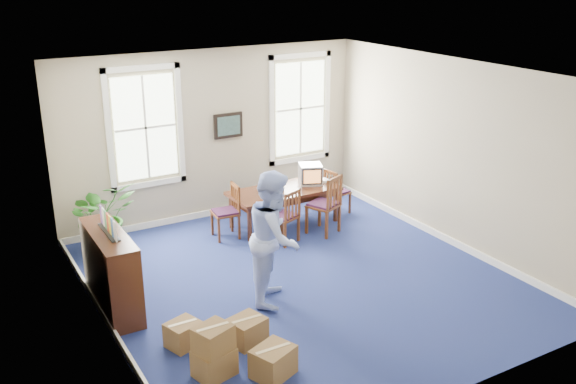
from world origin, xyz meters
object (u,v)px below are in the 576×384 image
potted_plant (102,216)px  man (275,237)px  chair_near_left (283,216)px  conference_table (284,207)px  credenza (111,269)px  crt_tv (310,174)px  cardboard_boxes (224,342)px

potted_plant → man: bearing=-60.0°
chair_near_left → conference_table: bearing=-142.8°
credenza → potted_plant: potted_plant is taller
man → chair_near_left: bearing=3.0°
conference_table → crt_tv: (0.60, 0.05, 0.54)m
conference_table → credenza: bearing=-158.5°
man → crt_tv: bearing=-5.0°
chair_near_left → man: size_ratio=0.51×
credenza → cardboard_boxes: 2.24m
crt_tv → credenza: 4.53m
conference_table → crt_tv: bearing=3.5°
crt_tv → potted_plant: (-3.82, 0.50, -0.27)m
chair_near_left → potted_plant: bearing=-45.8°
conference_table → cardboard_boxes: size_ratio=1.68×
conference_table → potted_plant: bearing=169.4°
conference_table → crt_tv: size_ratio=4.51×
crt_tv → cardboard_boxes: 5.07m
crt_tv → man: 3.24m
credenza → conference_table: bearing=22.7°
potted_plant → conference_table: bearing=-9.6°
potted_plant → credenza: bearing=-101.6°
man → cardboard_boxes: 1.92m
cardboard_boxes → potted_plant: bearing=94.7°
credenza → man: bearing=-22.5°
chair_near_left → potted_plant: 3.07m
conference_table → credenza: size_ratio=1.32×
crt_tv → cardboard_boxes: crt_tv is taller
crt_tv → man: (-2.12, -2.44, 0.09)m
potted_plant → cardboard_boxes: size_ratio=1.02×
credenza → cardboard_boxes: (0.76, -2.09, -0.26)m
chair_near_left → potted_plant: potted_plant is taller
crt_tv → credenza: credenza is taller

